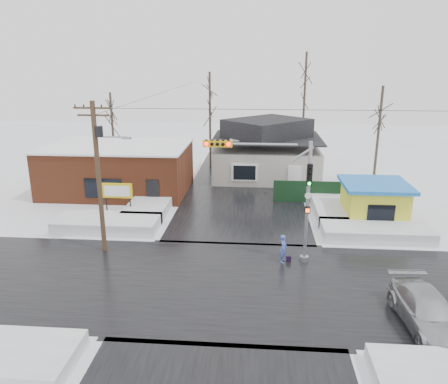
# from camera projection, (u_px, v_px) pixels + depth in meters

# --- Properties ---
(ground) EXTENTS (120.00, 120.00, 0.00)m
(ground) POSITION_uv_depth(u_px,v_px,m) (232.00, 284.00, 22.69)
(ground) COLOR white
(ground) RESTS_ON ground
(road_ns) EXTENTS (10.00, 120.00, 0.02)m
(road_ns) POSITION_uv_depth(u_px,v_px,m) (232.00, 283.00, 22.69)
(road_ns) COLOR black
(road_ns) RESTS_ON ground
(road_ew) EXTENTS (120.00, 10.00, 0.02)m
(road_ew) POSITION_uv_depth(u_px,v_px,m) (232.00, 283.00, 22.69)
(road_ew) COLOR black
(road_ew) RESTS_ON ground
(snowbank_nw) EXTENTS (7.00, 3.00, 0.80)m
(snowbank_nw) POSITION_uv_depth(u_px,v_px,m) (108.00, 223.00, 29.95)
(snowbank_nw) COLOR white
(snowbank_nw) RESTS_ON ground
(snowbank_ne) EXTENTS (7.00, 3.00, 0.80)m
(snowbank_ne) POSITION_uv_depth(u_px,v_px,m) (376.00, 231.00, 28.56)
(snowbank_ne) COLOR white
(snowbank_ne) RESTS_ON ground
(snowbank_nside_w) EXTENTS (3.00, 8.00, 0.80)m
(snowbank_nside_w) POSITION_uv_depth(u_px,v_px,m) (153.00, 201.00, 34.56)
(snowbank_nside_w) COLOR white
(snowbank_nside_w) RESTS_ON ground
(snowbank_nside_e) EXTENTS (3.00, 8.00, 0.80)m
(snowbank_nside_e) POSITION_uv_depth(u_px,v_px,m) (333.00, 206.00, 33.48)
(snowbank_nside_e) COLOR white
(snowbank_nside_e) RESTS_ON ground
(traffic_signal) EXTENTS (6.05, 0.68, 7.00)m
(traffic_signal) POSITION_uv_depth(u_px,v_px,m) (280.00, 185.00, 24.02)
(traffic_signal) COLOR gray
(traffic_signal) RESTS_ON ground
(utility_pole) EXTENTS (3.15, 0.44, 9.00)m
(utility_pole) POSITION_uv_depth(u_px,v_px,m) (99.00, 169.00, 25.16)
(utility_pole) COLOR #382619
(utility_pole) RESTS_ON ground
(brick_building) EXTENTS (12.20, 8.20, 4.12)m
(brick_building) POSITION_uv_depth(u_px,v_px,m) (118.00, 168.00, 38.19)
(brick_building) COLOR brown
(brick_building) RESTS_ON ground
(marquee_sign) EXTENTS (2.20, 0.21, 2.55)m
(marquee_sign) POSITION_uv_depth(u_px,v_px,m) (117.00, 192.00, 31.88)
(marquee_sign) COLOR black
(marquee_sign) RESTS_ON ground
(house) EXTENTS (10.40, 8.40, 5.76)m
(house) POSITION_uv_depth(u_px,v_px,m) (267.00, 151.00, 42.76)
(house) COLOR #B4ADA2
(house) RESTS_ON ground
(kiosk) EXTENTS (4.60, 4.60, 2.88)m
(kiosk) POSITION_uv_depth(u_px,v_px,m) (374.00, 202.00, 31.07)
(kiosk) COLOR yellow
(kiosk) RESTS_ON ground
(fence) EXTENTS (8.00, 0.12, 1.80)m
(fence) POSITION_uv_depth(u_px,v_px,m) (323.00, 192.00, 35.29)
(fence) COLOR black
(fence) RESTS_ON ground
(tree_far_left) EXTENTS (3.00, 3.00, 10.00)m
(tree_far_left) POSITION_uv_depth(u_px,v_px,m) (210.00, 92.00, 45.49)
(tree_far_left) COLOR #332821
(tree_far_left) RESTS_ON ground
(tree_far_mid) EXTENTS (3.00, 3.00, 12.00)m
(tree_far_mid) POSITION_uv_depth(u_px,v_px,m) (306.00, 76.00, 46.17)
(tree_far_mid) COLOR #332821
(tree_far_mid) RESTS_ON ground
(tree_far_right) EXTENTS (3.00, 3.00, 9.00)m
(tree_far_right) POSITION_uv_depth(u_px,v_px,m) (381.00, 107.00, 38.77)
(tree_far_right) COLOR #332821
(tree_far_right) RESTS_ON ground
(tree_far_west) EXTENTS (3.00, 3.00, 8.00)m
(tree_far_west) POSITION_uv_depth(u_px,v_px,m) (111.00, 109.00, 44.82)
(tree_far_west) COLOR #332821
(tree_far_west) RESTS_ON ground
(pedestrian) EXTENTS (0.52, 0.68, 1.65)m
(pedestrian) POSITION_uv_depth(u_px,v_px,m) (283.00, 249.00, 24.89)
(pedestrian) COLOR #4760C7
(pedestrian) RESTS_ON ground
(car) EXTENTS (2.47, 5.33, 1.51)m
(car) POSITION_uv_depth(u_px,v_px,m) (427.00, 312.00, 18.78)
(car) COLOR #A6A9AE
(car) RESTS_ON ground
(shopping_bag) EXTENTS (0.28, 0.13, 0.35)m
(shopping_bag) POSITION_uv_depth(u_px,v_px,m) (289.00, 259.00, 25.06)
(shopping_bag) COLOR black
(shopping_bag) RESTS_ON ground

